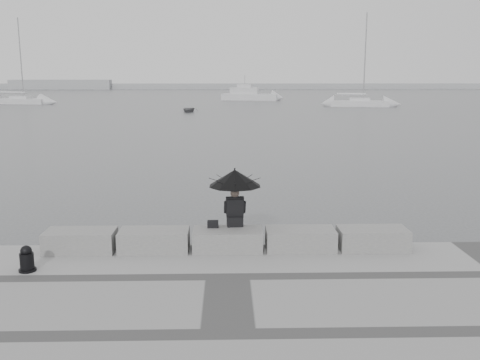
{
  "coord_description": "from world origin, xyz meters",
  "views": [
    {
      "loc": [
        -0.0,
        -12.36,
        4.54
      ],
      "look_at": [
        0.37,
        3.0,
        1.48
      ],
      "focal_mm": 40.0,
      "sensor_mm": 36.0,
      "label": 1
    }
  ],
  "objects_px": {
    "seated_person": "(235,184)",
    "motor_cruiser": "(250,95)",
    "mooring_bollard": "(27,261)",
    "dinghy": "(189,109)",
    "sailboat_left": "(21,101)",
    "sailboat_right": "(359,103)"
  },
  "relations": [
    {
      "from": "motor_cruiser",
      "to": "sailboat_left",
      "type": "bearing_deg",
      "value": -148.82
    },
    {
      "from": "dinghy",
      "to": "sailboat_left",
      "type": "bearing_deg",
      "value": 150.95
    },
    {
      "from": "seated_person",
      "to": "sailboat_left",
      "type": "distance_m",
      "value": 78.13
    },
    {
      "from": "sailboat_right",
      "to": "motor_cruiser",
      "type": "relative_size",
      "value": 1.27
    },
    {
      "from": "mooring_bollard",
      "to": "motor_cruiser",
      "type": "height_order",
      "value": "motor_cruiser"
    },
    {
      "from": "mooring_bollard",
      "to": "dinghy",
      "type": "distance_m",
      "value": 55.04
    },
    {
      "from": "dinghy",
      "to": "sailboat_right",
      "type": "bearing_deg",
      "value": 28.03
    },
    {
      "from": "motor_cruiser",
      "to": "dinghy",
      "type": "xyz_separation_m",
      "value": [
        -8.75,
        -28.5,
        -0.62
      ]
    },
    {
      "from": "motor_cruiser",
      "to": "dinghy",
      "type": "bearing_deg",
      "value": -92.41
    },
    {
      "from": "seated_person",
      "to": "mooring_bollard",
      "type": "distance_m",
      "value": 4.81
    },
    {
      "from": "motor_cruiser",
      "to": "dinghy",
      "type": "relative_size",
      "value": 3.18
    },
    {
      "from": "mooring_bollard",
      "to": "dinghy",
      "type": "bearing_deg",
      "value": 90.52
    },
    {
      "from": "sailboat_left",
      "to": "seated_person",
      "type": "bearing_deg",
      "value": -50.43
    },
    {
      "from": "sailboat_left",
      "to": "mooring_bollard",
      "type": "bearing_deg",
      "value": -53.83
    },
    {
      "from": "motor_cruiser",
      "to": "dinghy",
      "type": "distance_m",
      "value": 29.82
    },
    {
      "from": "seated_person",
      "to": "motor_cruiser",
      "type": "relative_size",
      "value": 0.14
    },
    {
      "from": "seated_person",
      "to": "sailboat_right",
      "type": "bearing_deg",
      "value": 69.66
    },
    {
      "from": "seated_person",
      "to": "sailboat_left",
      "type": "xyz_separation_m",
      "value": [
        -31.83,
        71.34,
        -1.51
      ]
    },
    {
      "from": "mooring_bollard",
      "to": "sailboat_right",
      "type": "relative_size",
      "value": 0.04
    },
    {
      "from": "seated_person",
      "to": "motor_cruiser",
      "type": "distance_m",
      "value": 82.04
    },
    {
      "from": "sailboat_left",
      "to": "sailboat_right",
      "type": "height_order",
      "value": "same"
    },
    {
      "from": "sailboat_right",
      "to": "dinghy",
      "type": "distance_m",
      "value": 25.6
    }
  ]
}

